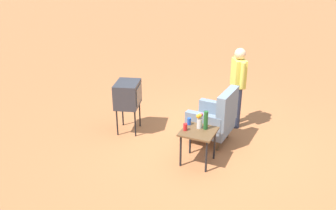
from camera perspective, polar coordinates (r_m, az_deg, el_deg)
ground_plane at (r=6.78m, az=7.02°, el=-5.66°), size 60.00×60.00×0.00m
armchair at (r=6.49m, az=7.77°, el=-2.12°), size 0.83×0.83×1.06m
side_table at (r=5.81m, az=5.01°, el=-5.01°), size 0.56×0.56×0.60m
tv_on_stand at (r=6.79m, az=-6.64°, el=1.71°), size 0.70×0.59×1.03m
person_standing at (r=7.06m, az=11.40°, el=3.60°), size 0.50×0.37×1.64m
bottle_wine_green at (r=5.77m, az=6.24°, el=-2.51°), size 0.07×0.07×0.32m
soda_can_blue at (r=5.94m, az=3.48°, el=-2.70°), size 0.07×0.07×0.12m
soda_can_red at (r=5.74m, az=2.86°, el=-3.62°), size 0.07×0.07×0.12m
flower_vase at (r=5.80m, az=5.21°, el=-2.47°), size 0.15×0.10×0.27m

